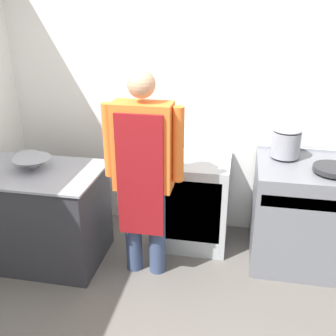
% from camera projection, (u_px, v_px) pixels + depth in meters
% --- Properties ---
extents(wall_back, '(8.00, 0.05, 2.70)m').
position_uv_depth(wall_back, '(177.00, 97.00, 3.74)').
color(wall_back, white).
rests_on(wall_back, ground_plane).
extents(prep_counter, '(1.10, 0.75, 0.86)m').
position_uv_depth(prep_counter, '(42.00, 216.00, 3.49)').
color(prep_counter, '#2D2D33').
rests_on(prep_counter, ground_plane).
extents(stove, '(0.83, 0.77, 0.94)m').
position_uv_depth(stove, '(301.00, 213.00, 3.46)').
color(stove, slate).
rests_on(stove, ground_plane).
extents(fridge_unit, '(0.70, 0.60, 0.86)m').
position_uv_depth(fridge_unit, '(191.00, 201.00, 3.75)').
color(fridge_unit, '#A8ADB2').
rests_on(fridge_unit, ground_plane).
extents(person_cook, '(0.64, 0.24, 1.74)m').
position_uv_depth(person_cook, '(143.00, 166.00, 3.09)').
color(person_cook, '#38476B').
rests_on(person_cook, ground_plane).
extents(mixing_bowl, '(0.32, 0.32, 0.11)m').
position_uv_depth(mixing_bowl, '(33.00, 164.00, 3.33)').
color(mixing_bowl, gray).
rests_on(mixing_bowl, prep_counter).
extents(small_bowl, '(0.21, 0.21, 0.07)m').
position_uv_depth(small_bowl, '(28.00, 157.00, 3.51)').
color(small_bowl, gray).
rests_on(small_bowl, prep_counter).
extents(stock_pot, '(0.25, 0.25, 0.26)m').
position_uv_depth(stock_pot, '(286.00, 142.00, 3.38)').
color(stock_pot, gray).
rests_on(stock_pot, stove).
extents(saute_pan, '(0.31, 0.31, 0.04)m').
position_uv_depth(saute_pan, '(333.00, 169.00, 3.12)').
color(saute_pan, '#262628').
rests_on(saute_pan, stove).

